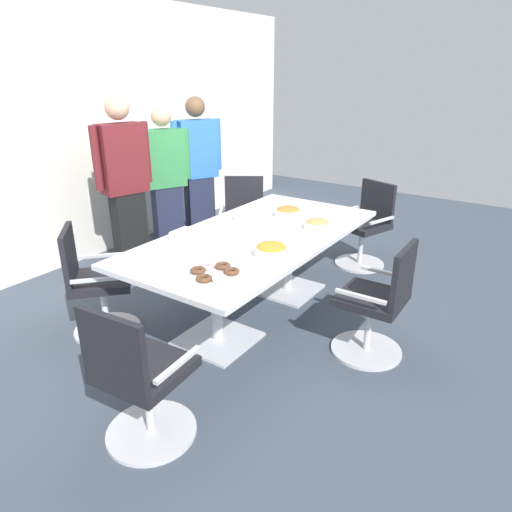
{
  "coord_description": "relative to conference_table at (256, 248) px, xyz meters",
  "views": [
    {
      "loc": [
        -3.02,
        -2.05,
        2.04
      ],
      "look_at": [
        0.0,
        0.0,
        0.55
      ],
      "focal_mm": 32.39,
      "sensor_mm": 36.0,
      "label": 1
    }
  ],
  "objects": [
    {
      "name": "napkin_pile",
      "position": [
        -0.43,
        0.39,
        0.16
      ],
      "size": [
        0.2,
        0.2,
        0.07
      ],
      "primitive_type": "cube",
      "color": "white",
      "rests_on": "conference_table"
    },
    {
      "name": "conference_table",
      "position": [
        0.0,
        0.0,
        0.0
      ],
      "size": [
        2.4,
        1.2,
        0.75
      ],
      "color": "silver",
      "rests_on": "ground"
    },
    {
      "name": "ground_plane",
      "position": [
        0.0,
        0.0,
        -0.63
      ],
      "size": [
        10.0,
        10.0,
        0.01
      ],
      "primitive_type": "cube",
      "color": "#3D4754"
    },
    {
      "name": "snack_bowl_chips_orange",
      "position": [
        -0.33,
        -0.36,
        0.17
      ],
      "size": [
        0.25,
        0.25,
        0.1
      ],
      "color": "white",
      "rests_on": "conference_table"
    },
    {
      "name": "office_chair_2",
      "position": [
        -1.63,
        -0.31,
        -0.22
      ],
      "size": [
        0.58,
        0.58,
        0.91
      ],
      "rotation": [
        0.0,
        0.0,
        -1.49
      ],
      "color": "silver",
      "rests_on": "ground"
    },
    {
      "name": "person_standing_1",
      "position": [
        0.68,
        1.7,
        0.24
      ],
      "size": [
        0.58,
        0.39,
        1.67
      ],
      "rotation": [
        0.0,
        0.0,
        -3.6
      ],
      "color": "#232842",
      "rests_on": "ground"
    },
    {
      "name": "office_chair_1",
      "position": [
        -0.99,
        0.9,
        -0.22
      ],
      "size": [
        0.76,
        0.76,
        0.91
      ],
      "rotation": [
        0.0,
        0.0,
        -2.32
      ],
      "color": "silver",
      "rests_on": "ground"
    },
    {
      "name": "office_chair_3",
      "position": [
        -0.02,
        -1.1,
        -0.22
      ],
      "size": [
        0.55,
        0.55,
        0.91
      ],
      "rotation": [
        0.0,
        0.0,
        0.01
      ],
      "color": "silver",
      "rests_on": "ground"
    },
    {
      "name": "office_chair_4",
      "position": [
        1.61,
        -0.36,
        -0.22
      ],
      "size": [
        0.69,
        0.69,
        0.91
      ],
      "rotation": [
        0.0,
        0.0,
        1.23
      ],
      "color": "silver",
      "rests_on": "ground"
    },
    {
      "name": "snack_bowl_cookies",
      "position": [
        0.39,
        -0.37,
        0.17
      ],
      "size": [
        0.22,
        0.22,
        0.09
      ],
      "color": "white",
      "rests_on": "conference_table"
    },
    {
      "name": "person_standing_0",
      "position": [
        0.05,
        1.64,
        0.32
      ],
      "size": [
        0.61,
        0.32,
        1.81
      ],
      "rotation": [
        0.0,
        0.0,
        -3.4
      ],
      "color": "black",
      "rests_on": "ground"
    },
    {
      "name": "plate_stack",
      "position": [
        0.27,
        0.32,
        0.15
      ],
      "size": [
        0.2,
        0.2,
        0.04
      ],
      "color": "white",
      "rests_on": "conference_table"
    },
    {
      "name": "back_wall",
      "position": [
        0.0,
        2.4,
        0.77
      ],
      "size": [
        8.0,
        0.1,
        2.8
      ],
      "primitive_type": "cube",
      "color": "white",
      "rests_on": "ground"
    },
    {
      "name": "person_standing_2",
      "position": [
        1.12,
        1.59,
        0.29
      ],
      "size": [
        0.58,
        0.39,
        1.75
      ],
      "rotation": [
        0.0,
        0.0,
        -3.61
      ],
      "color": "#232842",
      "rests_on": "ground"
    },
    {
      "name": "snack_bowl_pretzels",
      "position": [
        0.57,
        0.02,
        0.17
      ],
      "size": [
        0.24,
        0.24,
        0.1
      ],
      "color": "white",
      "rests_on": "conference_table"
    },
    {
      "name": "office_chair_0",
      "position": [
        1.04,
        0.87,
        -0.22
      ],
      "size": [
        0.75,
        0.75,
        0.91
      ],
      "rotation": [
        0.0,
        0.0,
        -4.13
      ],
      "color": "silver",
      "rests_on": "ground"
    },
    {
      "name": "donut_platter",
      "position": [
        -0.85,
        -0.24,
        0.14
      ],
      "size": [
        0.34,
        0.33,
        0.04
      ],
      "color": "white",
      "rests_on": "conference_table"
    }
  ]
}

